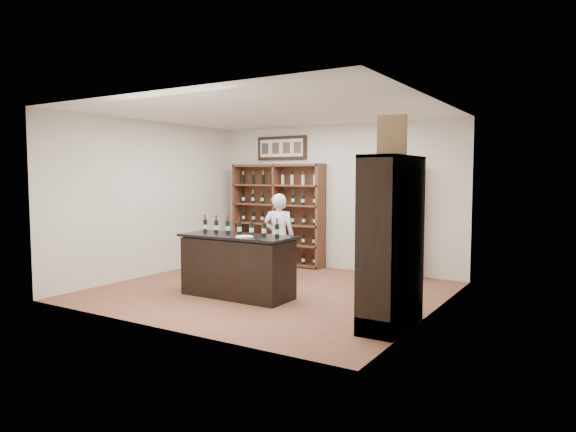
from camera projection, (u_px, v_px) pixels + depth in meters
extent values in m
plane|color=brown|center=(269.00, 291.00, 8.68)|extent=(5.50, 5.50, 0.00)
plane|color=white|center=(268.00, 112.00, 8.45)|extent=(5.50, 5.50, 0.00)
cube|color=silver|center=(335.00, 197.00, 10.69)|extent=(5.50, 0.04, 3.00)
cube|color=silver|center=(151.00, 199.00, 10.00)|extent=(0.04, 5.00, 3.00)
cube|color=silver|center=(433.00, 208.00, 7.13)|extent=(0.04, 5.00, 3.00)
cube|color=brown|center=(282.00, 214.00, 11.37)|extent=(2.20, 0.02, 2.20)
cube|color=brown|center=(238.00, 213.00, 11.78)|extent=(0.06, 0.38, 2.20)
cube|color=brown|center=(321.00, 216.00, 10.66)|extent=(0.06, 0.38, 2.20)
cube|color=brown|center=(277.00, 214.00, 11.22)|extent=(0.04, 0.38, 2.20)
cube|color=brown|center=(277.00, 262.00, 11.30)|extent=(2.18, 0.38, 0.04)
cube|color=brown|center=(277.00, 243.00, 11.27)|extent=(2.18, 0.38, 0.04)
cube|color=brown|center=(277.00, 224.00, 11.24)|extent=(2.18, 0.38, 0.03)
cube|color=brown|center=(277.00, 205.00, 11.20)|extent=(2.18, 0.38, 0.04)
cube|color=brown|center=(277.00, 185.00, 11.17)|extent=(2.18, 0.38, 0.04)
cube|color=brown|center=(277.00, 166.00, 11.14)|extent=(2.18, 0.38, 0.04)
cube|color=black|center=(282.00, 148.00, 11.26)|extent=(1.25, 0.04, 0.52)
cube|color=black|center=(389.00, 222.00, 9.93)|extent=(0.97, 0.29, 2.05)
cube|color=brown|center=(364.00, 220.00, 10.18)|extent=(0.14, 0.35, 2.15)
cube|color=brown|center=(415.00, 222.00, 9.64)|extent=(0.14, 0.35, 2.15)
cube|color=brown|center=(390.00, 168.00, 9.83)|extent=(1.15, 0.35, 0.16)
cube|color=white|center=(392.00, 152.00, 9.89)|extent=(0.30, 0.10, 0.10)
cube|color=black|center=(238.00, 268.00, 8.24)|extent=(1.80, 0.70, 0.94)
cube|color=black|center=(237.00, 236.00, 8.20)|extent=(1.88, 0.78, 0.04)
cylinder|color=black|center=(205.00, 226.00, 8.62)|extent=(0.07, 0.07, 0.21)
cylinder|color=white|center=(205.00, 227.00, 8.62)|extent=(0.07, 0.07, 0.07)
cylinder|color=#521C12|center=(205.00, 217.00, 8.61)|extent=(0.03, 0.03, 0.09)
cylinder|color=black|center=(216.00, 227.00, 8.49)|extent=(0.07, 0.07, 0.21)
cylinder|color=white|center=(216.00, 227.00, 8.49)|extent=(0.07, 0.07, 0.07)
cylinder|color=#521C12|center=(216.00, 218.00, 8.48)|extent=(0.03, 0.03, 0.09)
cylinder|color=black|center=(228.00, 227.00, 8.37)|extent=(0.07, 0.07, 0.21)
cylinder|color=white|center=(228.00, 228.00, 8.37)|extent=(0.07, 0.07, 0.07)
cylinder|color=#521C12|center=(228.00, 218.00, 8.36)|extent=(0.03, 0.03, 0.09)
cylinder|color=black|center=(239.00, 228.00, 8.24)|extent=(0.07, 0.07, 0.21)
cylinder|color=white|center=(239.00, 229.00, 8.24)|extent=(0.07, 0.07, 0.07)
cylinder|color=#521C12|center=(239.00, 219.00, 8.23)|extent=(0.03, 0.03, 0.09)
cylinder|color=black|center=(252.00, 229.00, 8.12)|extent=(0.07, 0.07, 0.21)
cylinder|color=white|center=(252.00, 230.00, 8.12)|extent=(0.07, 0.07, 0.07)
cylinder|color=#521C12|center=(251.00, 220.00, 8.10)|extent=(0.03, 0.03, 0.09)
cylinder|color=black|center=(264.00, 230.00, 7.99)|extent=(0.07, 0.07, 0.21)
cylinder|color=white|center=(264.00, 231.00, 7.99)|extent=(0.07, 0.07, 0.07)
cylinder|color=#521C12|center=(264.00, 220.00, 7.98)|extent=(0.03, 0.03, 0.09)
cylinder|color=black|center=(277.00, 231.00, 7.87)|extent=(0.07, 0.07, 0.21)
cylinder|color=white|center=(277.00, 232.00, 7.87)|extent=(0.07, 0.07, 0.07)
cylinder|color=#521C12|center=(277.00, 221.00, 7.85)|extent=(0.03, 0.03, 0.09)
cube|color=black|center=(409.00, 244.00, 6.41)|extent=(0.02, 1.20, 2.20)
cube|color=black|center=(374.00, 248.00, 6.04)|extent=(0.48, 0.04, 2.20)
cube|color=black|center=(406.00, 238.00, 7.02)|extent=(0.48, 0.04, 2.20)
cube|color=black|center=(393.00, 157.00, 6.45)|extent=(0.48, 1.20, 0.04)
cube|color=black|center=(390.00, 318.00, 6.61)|extent=(0.48, 1.20, 0.24)
cube|color=black|center=(391.00, 300.00, 6.59)|extent=(0.48, 1.16, 0.03)
cube|color=black|center=(391.00, 258.00, 6.55)|extent=(0.48, 1.16, 0.03)
cube|color=black|center=(392.00, 215.00, 6.50)|extent=(0.48, 1.16, 0.03)
imported|color=silver|center=(279.00, 237.00, 9.49)|extent=(0.70, 0.59, 1.62)
cylinder|color=white|center=(244.00, 237.00, 7.87)|extent=(0.27, 0.27, 0.02)
cube|color=tan|center=(392.00, 136.00, 6.50)|extent=(0.39, 0.22, 0.51)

